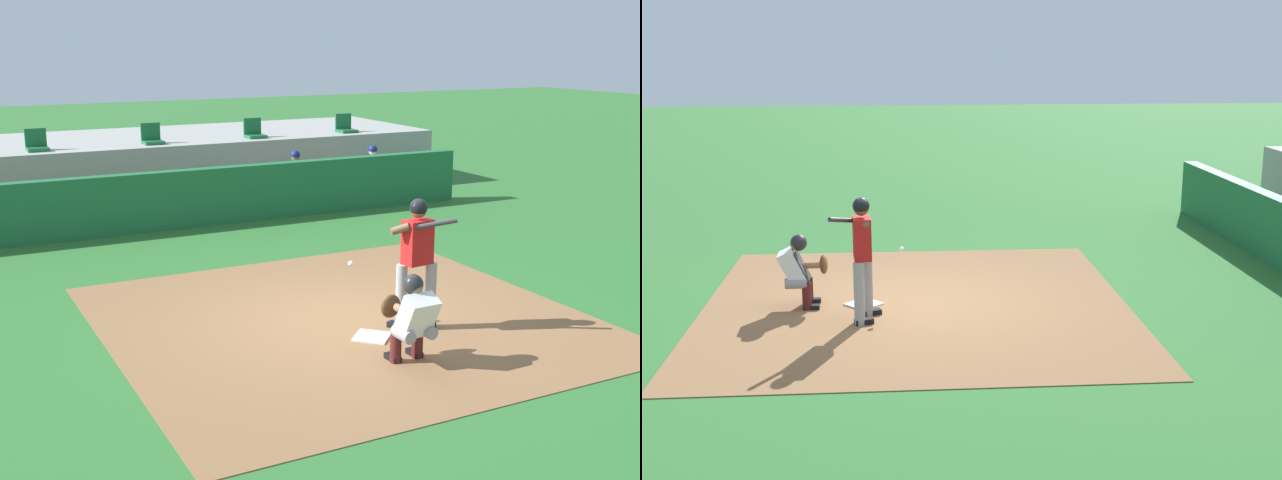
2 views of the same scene
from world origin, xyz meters
The scene contains 5 objects.
ground_plane centered at (0.00, 0.00, 0.00)m, with size 80.00×80.00×0.00m, color #2D6B2D.
dirt_infield centered at (0.00, 0.00, 0.01)m, with size 6.40×6.40×0.01m, color olive.
home_plate centered at (0.00, -0.80, 0.02)m, with size 0.44×0.44×0.02m, color white.
batter_at_plate centered at (0.69, -0.76, 1.04)m, with size 0.76×0.69×1.80m.
catcher_crouched centered at (-0.01, -1.73, 0.61)m, with size 0.49×1.88×1.13m.
Camera 2 is at (12.00, -0.21, 3.92)m, focal length 46.19 mm.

